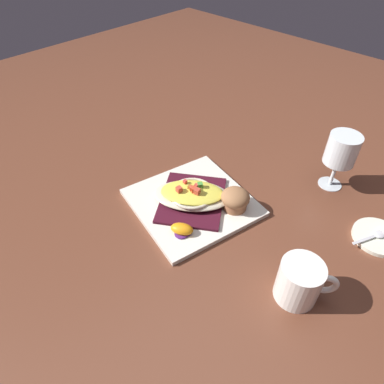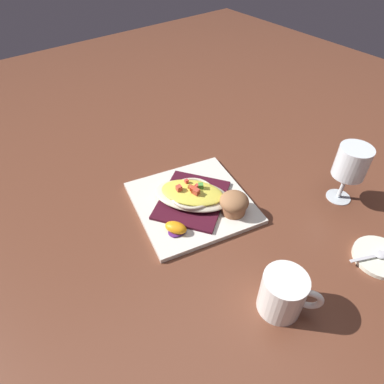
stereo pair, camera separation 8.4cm
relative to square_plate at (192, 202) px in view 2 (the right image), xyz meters
name	(u,v)px [view 2 (the right image)]	position (x,y,z in m)	size (l,w,h in m)	color
ground_plane	(192,204)	(0.00, 0.00, -0.01)	(2.60, 2.60, 0.00)	brown
square_plate	(192,202)	(0.00, 0.00, 0.00)	(0.28, 0.28, 0.01)	white
folded_napkin	(192,200)	(0.00, 0.00, 0.01)	(0.16, 0.19, 0.01)	#3F0F1D
gratin_dish	(192,194)	(0.00, 0.00, 0.03)	(0.22, 0.21, 0.04)	beige
muffin	(234,203)	(0.09, 0.06, 0.03)	(0.07, 0.07, 0.05)	#9D613F
orange_garnish	(176,228)	(0.06, -0.09, 0.02)	(0.06, 0.05, 0.02)	#52226C
coffee_mug	(283,295)	(0.33, -0.04, 0.03)	(0.11, 0.09, 0.09)	white
stemmed_glass	(351,165)	(0.22, 0.32, 0.10)	(0.08, 0.08, 0.16)	white
creamer_saucer	(380,257)	(0.39, 0.22, 0.00)	(0.11, 0.11, 0.01)	white
spoon	(378,255)	(0.38, 0.21, 0.01)	(0.05, 0.09, 0.01)	silver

